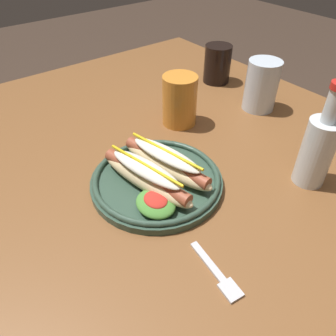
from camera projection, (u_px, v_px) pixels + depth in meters
ground_plane at (181, 308)px, 1.25m from camera, size 8.00×8.00×0.00m
dining_table at (187, 180)px, 0.84m from camera, size 1.31×1.01×0.74m
hot_dog_plate at (156, 176)px, 0.67m from camera, size 0.27×0.27×0.08m
fork at (218, 274)px, 0.52m from camera, size 0.12×0.03×0.00m
soda_cup at (217, 64)px, 1.04m from camera, size 0.08×0.08×0.12m
water_cup at (261, 85)px, 0.90m from camera, size 0.09×0.09×0.14m
extra_cup at (180, 100)px, 0.84m from camera, size 0.09×0.09×0.13m
glass_bottle at (318, 148)px, 0.65m from camera, size 0.06×0.06×0.22m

